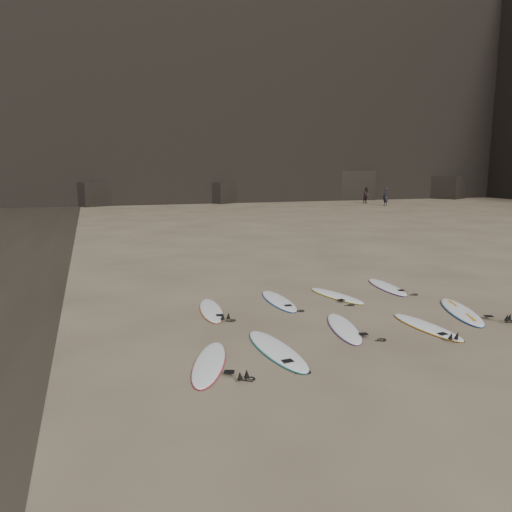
{
  "coord_description": "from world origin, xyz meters",
  "views": [
    {
      "loc": [
        -6.08,
        -10.54,
        3.96
      ],
      "look_at": [
        -1.71,
        2.6,
        1.5
      ],
      "focal_mm": 35.0,
      "sensor_mm": 36.0,
      "label": 1
    }
  ],
  "objects_px": {
    "surfboard_1": "(277,350)",
    "surfboard_2": "(344,328)",
    "surfboard_0": "(209,363)",
    "surfboard_6": "(279,301)",
    "person_b": "(367,195)",
    "surfboard_7": "(336,295)",
    "surfboard_3": "(427,326)",
    "surfboard_5": "(211,310)",
    "person_a": "(386,197)",
    "surfboard_4": "(461,311)",
    "surfboard_8": "(387,287)"
  },
  "relations": [
    {
      "from": "person_b",
      "to": "surfboard_5",
      "type": "bearing_deg",
      "value": -144.87
    },
    {
      "from": "surfboard_5",
      "to": "surfboard_7",
      "type": "relative_size",
      "value": 1.03
    },
    {
      "from": "surfboard_4",
      "to": "surfboard_5",
      "type": "xyz_separation_m",
      "value": [
        -6.52,
        2.33,
        -0.01
      ]
    },
    {
      "from": "surfboard_6",
      "to": "person_a",
      "type": "xyz_separation_m",
      "value": [
        24.37,
        32.19,
        0.9
      ]
    },
    {
      "from": "surfboard_1",
      "to": "surfboard_2",
      "type": "relative_size",
      "value": 1.12
    },
    {
      "from": "surfboard_0",
      "to": "surfboard_1",
      "type": "distance_m",
      "value": 1.59
    },
    {
      "from": "surfboard_3",
      "to": "person_a",
      "type": "relative_size",
      "value": 1.27
    },
    {
      "from": "surfboard_1",
      "to": "person_a",
      "type": "distance_m",
      "value": 44.34
    },
    {
      "from": "surfboard_0",
      "to": "surfboard_6",
      "type": "xyz_separation_m",
      "value": [
        3.07,
        4.07,
        0.0
      ]
    },
    {
      "from": "surfboard_2",
      "to": "surfboard_6",
      "type": "bearing_deg",
      "value": 115.83
    },
    {
      "from": "surfboard_3",
      "to": "surfboard_8",
      "type": "height_order",
      "value": "surfboard_8"
    },
    {
      "from": "surfboard_3",
      "to": "surfboard_4",
      "type": "xyz_separation_m",
      "value": [
        1.74,
        0.8,
        0.01
      ]
    },
    {
      "from": "surfboard_2",
      "to": "surfboard_5",
      "type": "distance_m",
      "value": 3.77
    },
    {
      "from": "surfboard_2",
      "to": "surfboard_5",
      "type": "bearing_deg",
      "value": 150.91
    },
    {
      "from": "surfboard_7",
      "to": "surfboard_4",
      "type": "bearing_deg",
      "value": -62.01
    },
    {
      "from": "surfboard_0",
      "to": "surfboard_3",
      "type": "distance_m",
      "value": 5.74
    },
    {
      "from": "surfboard_3",
      "to": "surfboard_6",
      "type": "height_order",
      "value": "surfboard_6"
    },
    {
      "from": "surfboard_4",
      "to": "person_a",
      "type": "bearing_deg",
      "value": 81.07
    },
    {
      "from": "surfboard_3",
      "to": "surfboard_5",
      "type": "xyz_separation_m",
      "value": [
        -4.78,
        3.13,
        0.0
      ]
    },
    {
      "from": "surfboard_7",
      "to": "surfboard_8",
      "type": "height_order",
      "value": "surfboard_8"
    },
    {
      "from": "surfboard_5",
      "to": "surfboard_6",
      "type": "height_order",
      "value": "surfboard_6"
    },
    {
      "from": "surfboard_1",
      "to": "surfboard_2",
      "type": "height_order",
      "value": "surfboard_1"
    },
    {
      "from": "surfboard_2",
      "to": "surfboard_6",
      "type": "xyz_separation_m",
      "value": [
        -0.62,
        2.9,
        0.0
      ]
    },
    {
      "from": "surfboard_6",
      "to": "surfboard_5",
      "type": "bearing_deg",
      "value": -170.03
    },
    {
      "from": "surfboard_6",
      "to": "surfboard_7",
      "type": "relative_size",
      "value": 1.08
    },
    {
      "from": "surfboard_0",
      "to": "surfboard_5",
      "type": "distance_m",
      "value": 3.85
    },
    {
      "from": "surfboard_2",
      "to": "surfboard_7",
      "type": "distance_m",
      "value": 3.19
    },
    {
      "from": "surfboard_0",
      "to": "surfboard_5",
      "type": "xyz_separation_m",
      "value": [
        0.93,
        3.74,
        -0.0
      ]
    },
    {
      "from": "surfboard_0",
      "to": "surfboard_4",
      "type": "distance_m",
      "value": 7.58
    },
    {
      "from": "surfboard_8",
      "to": "person_a",
      "type": "relative_size",
      "value": 1.32
    },
    {
      "from": "surfboard_3",
      "to": "surfboard_5",
      "type": "distance_m",
      "value": 5.71
    },
    {
      "from": "surfboard_0",
      "to": "surfboard_8",
      "type": "height_order",
      "value": "surfboard_8"
    },
    {
      "from": "surfboard_2",
      "to": "person_a",
      "type": "distance_m",
      "value": 42.38
    },
    {
      "from": "surfboard_2",
      "to": "surfboard_3",
      "type": "bearing_deg",
      "value": -1.85
    },
    {
      "from": "surfboard_6",
      "to": "person_b",
      "type": "distance_m",
      "value": 43.49
    },
    {
      "from": "surfboard_5",
      "to": "person_b",
      "type": "xyz_separation_m",
      "value": [
        26.52,
        36.34,
        0.86
      ]
    },
    {
      "from": "surfboard_1",
      "to": "surfboard_8",
      "type": "bearing_deg",
      "value": 33.84
    },
    {
      "from": "surfboard_1",
      "to": "person_b",
      "type": "height_order",
      "value": "person_b"
    },
    {
      "from": "surfboard_1",
      "to": "surfboard_2",
      "type": "xyz_separation_m",
      "value": [
        2.12,
        0.91,
        -0.01
      ]
    },
    {
      "from": "surfboard_3",
      "to": "surfboard_8",
      "type": "distance_m",
      "value": 4.21
    },
    {
      "from": "surfboard_5",
      "to": "surfboard_8",
      "type": "distance_m",
      "value": 6.26
    },
    {
      "from": "surfboard_1",
      "to": "surfboard_5",
      "type": "xyz_separation_m",
      "value": [
        -0.64,
        3.48,
        -0.01
      ]
    },
    {
      "from": "surfboard_2",
      "to": "surfboard_4",
      "type": "height_order",
      "value": "surfboard_4"
    },
    {
      "from": "surfboard_3",
      "to": "surfboard_4",
      "type": "height_order",
      "value": "surfboard_4"
    },
    {
      "from": "surfboard_0",
      "to": "surfboard_3",
      "type": "relative_size",
      "value": 1.03
    },
    {
      "from": "person_a",
      "to": "surfboard_2",
      "type": "bearing_deg",
      "value": -41.26
    },
    {
      "from": "surfboard_8",
      "to": "person_b",
      "type": "relative_size",
      "value": 1.38
    },
    {
      "from": "surfboard_4",
      "to": "surfboard_8",
      "type": "xyz_separation_m",
      "value": [
        -0.32,
        3.16,
        -0.0
      ]
    },
    {
      "from": "surfboard_5",
      "to": "surfboard_6",
      "type": "bearing_deg",
      "value": 15.18
    },
    {
      "from": "surfboard_5",
      "to": "surfboard_7",
      "type": "distance_m",
      "value": 4.08
    }
  ]
}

